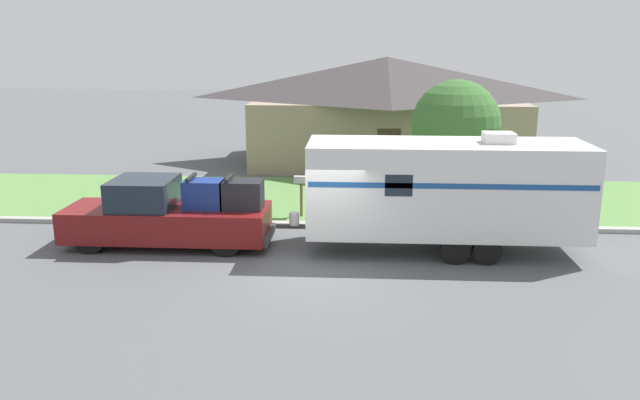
# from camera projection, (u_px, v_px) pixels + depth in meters

# --- Properties ---
(ground_plane) EXTENTS (120.00, 120.00, 0.00)m
(ground_plane) POSITION_uv_depth(u_px,v_px,m) (315.00, 269.00, 15.94)
(ground_plane) COLOR #515456
(curb_strip) EXTENTS (80.00, 0.30, 0.14)m
(curb_strip) POSITION_uv_depth(u_px,v_px,m) (323.00, 225.00, 19.55)
(curb_strip) COLOR #999993
(curb_strip) RESTS_ON ground_plane
(lawn_strip) EXTENTS (80.00, 7.00, 0.03)m
(lawn_strip) POSITION_uv_depth(u_px,v_px,m) (329.00, 198.00, 23.10)
(lawn_strip) COLOR #568442
(lawn_strip) RESTS_ON ground_plane
(house_across_street) EXTENTS (13.18, 7.52, 4.96)m
(house_across_street) POSITION_uv_depth(u_px,v_px,m) (386.00, 108.00, 29.44)
(house_across_street) COLOR gray
(house_across_street) RESTS_ON ground_plane
(pickup_truck) EXTENTS (5.83, 1.95, 2.04)m
(pickup_truck) POSITION_uv_depth(u_px,v_px,m) (169.00, 215.00, 17.63)
(pickup_truck) COLOR black
(pickup_truck) RESTS_ON ground_plane
(travel_trailer) EXTENTS (8.38, 2.39, 3.32)m
(travel_trailer) POSITION_uv_depth(u_px,v_px,m) (445.00, 188.00, 16.95)
(travel_trailer) COLOR black
(travel_trailer) RESTS_ON ground_plane
(mailbox) EXTENTS (0.48, 0.20, 1.38)m
(mailbox) POSITION_uv_depth(u_px,v_px,m) (301.00, 186.00, 20.45)
(mailbox) COLOR brown
(mailbox) RESTS_ON ground_plane
(tree_in_yard) EXTENTS (2.98, 2.98, 4.45)m
(tree_in_yard) POSITION_uv_depth(u_px,v_px,m) (456.00, 124.00, 20.93)
(tree_in_yard) COLOR brown
(tree_in_yard) RESTS_ON ground_plane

